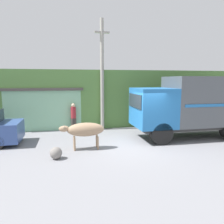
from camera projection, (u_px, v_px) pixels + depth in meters
The scene contains 8 objects.
ground_plane at pixel (138, 146), 10.31m from camera, with size 60.00×60.00×0.00m, color gray.
hillside_embankment at pixel (109, 96), 17.11m from camera, with size 32.00×6.36×3.73m.
building_backdrop at pixel (45, 107), 14.30m from camera, with size 4.82×2.70×2.62m.
cargo_truck at pixel (194, 104), 11.66m from camera, with size 6.33×2.27×3.27m.
brown_cow at pixel (85, 130), 9.76m from camera, with size 2.01×0.62×1.20m.
pedestrian_on_hill at pixel (73, 116), 13.32m from camera, with size 0.41×0.41×1.69m.
utility_pole at pixel (102, 74), 13.29m from camera, with size 0.90×0.22×6.71m.
roadside_rock at pixel (56, 153), 8.59m from camera, with size 0.48×0.48×0.48m.
Camera 1 is at (-3.31, -9.49, 3.09)m, focal length 35.00 mm.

